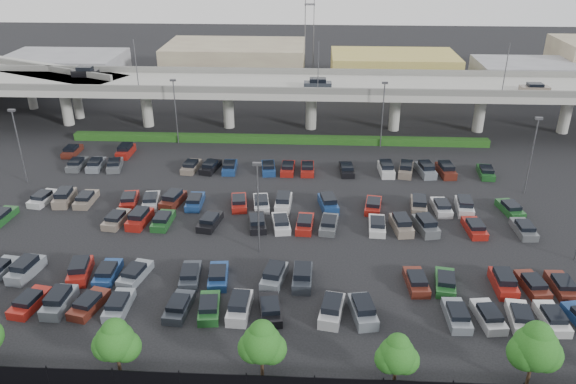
{
  "coord_description": "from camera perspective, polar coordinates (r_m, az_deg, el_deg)",
  "views": [
    {
      "loc": [
        5.58,
        -59.02,
        31.72
      ],
      "look_at": [
        2.55,
        2.66,
        2.0
      ],
      "focal_mm": 35.0,
      "sensor_mm": 36.0,
      "label": 1
    }
  ],
  "objects": [
    {
      "name": "ground",
      "position": [
        67.24,
        -2.29,
        -2.47
      ],
      "size": [
        280.0,
        280.0,
        0.0
      ],
      "primitive_type": "plane",
      "color": "black"
    },
    {
      "name": "overpass",
      "position": [
        94.49,
        -0.84,
        10.51
      ],
      "size": [
        150.0,
        13.0,
        15.8
      ],
      "color": "#9B9B93",
      "rests_on": "ground"
    },
    {
      "name": "on_ramp",
      "position": [
        119.85,
        -26.57,
        11.08
      ],
      "size": [
        50.93,
        30.13,
        8.8
      ],
      "color": "#9B9B93",
      "rests_on": "ground"
    },
    {
      "name": "hedge",
      "position": [
        89.79,
        -0.93,
        5.38
      ],
      "size": [
        66.0,
        1.6,
        1.1
      ],
      "primitive_type": "cube",
      "color": "#123A11",
      "rests_on": "ground"
    },
    {
      "name": "fence",
      "position": [
        44.09,
        -5.65,
        -18.81
      ],
      "size": [
        70.0,
        0.1,
        2.0
      ],
      "color": "black",
      "rests_on": "ground"
    },
    {
      "name": "tree_row",
      "position": [
        43.3,
        -4.5,
        -15.04
      ],
      "size": [
        65.07,
        3.66,
        5.94
      ],
      "color": "#332316",
      "rests_on": "ground"
    },
    {
      "name": "parked_cars",
      "position": [
        63.71,
        -3.25,
        -3.58
      ],
      "size": [
        63.09,
        41.56,
        1.67
      ],
      "color": "#776A5D",
      "rests_on": "ground"
    },
    {
      "name": "light_poles",
      "position": [
        66.83,
        -5.76,
        3.15
      ],
      "size": [
        66.9,
        48.38,
        10.3
      ],
      "color": "#4C4C51",
      "rests_on": "ground"
    },
    {
      "name": "distant_buildings",
      "position": [
        124.21,
        6.02,
        12.55
      ],
      "size": [
        138.0,
        24.0,
        9.0
      ],
      "color": "gray",
      "rests_on": "ground"
    },
    {
      "name": "comm_tower",
      "position": [
        134.0,
        2.24,
        18.78
      ],
      "size": [
        2.4,
        2.4,
        30.0
      ],
      "color": "#4C4C51",
      "rests_on": "ground"
    }
  ]
}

